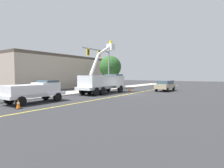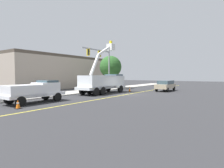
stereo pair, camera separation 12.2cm
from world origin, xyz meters
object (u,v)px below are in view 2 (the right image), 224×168
object	(u,v)px
service_pickup_truck	(34,91)
utility_bucket_truck	(103,82)
traffic_cone_leading	(18,104)
traffic_signal_mast	(102,60)
passing_minivan	(166,85)
traffic_cone_mid_front	(130,89)

from	to	relation	value
service_pickup_truck	utility_bucket_truck	bearing A→B (deg)	-1.32
traffic_cone_leading	traffic_signal_mast	world-z (taller)	traffic_signal_mast
traffic_signal_mast	passing_minivan	bearing A→B (deg)	-61.03
traffic_cone_mid_front	service_pickup_truck	bearing A→B (deg)	172.00
service_pickup_truck	passing_minivan	xyz separation A→B (m)	(19.08, -6.36, -0.15)
utility_bucket_truck	service_pickup_truck	distance (m)	10.60
service_pickup_truck	traffic_cone_leading	distance (m)	3.16
traffic_cone_mid_front	traffic_signal_mast	size ratio (longest dim) A/B	0.11
traffic_cone_leading	traffic_cone_mid_front	bearing A→B (deg)	-1.20
service_pickup_truck	traffic_signal_mast	xyz separation A→B (m)	(14.13, 2.59, 3.94)
service_pickup_truck	passing_minivan	distance (m)	20.12
utility_bucket_truck	traffic_cone_leading	xyz separation A→B (m)	(-13.12, -1.49, -1.27)
utility_bucket_truck	traffic_cone_mid_front	distance (m)	4.85
utility_bucket_truck	passing_minivan	distance (m)	10.49
traffic_cone_leading	service_pickup_truck	bearing A→B (deg)	34.31
service_pickup_truck	passing_minivan	bearing A→B (deg)	-18.44
passing_minivan	traffic_signal_mast	distance (m)	11.02
traffic_cone_leading	utility_bucket_truck	bearing A→B (deg)	6.46
service_pickup_truck	traffic_cone_leading	bearing A→B (deg)	-145.69
utility_bucket_truck	traffic_signal_mast	xyz separation A→B (m)	(3.54, 2.84, 3.43)
utility_bucket_truck	traffic_cone_mid_front	world-z (taller)	utility_bucket_truck
traffic_cone_mid_front	traffic_cone_leading	bearing A→B (deg)	178.80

